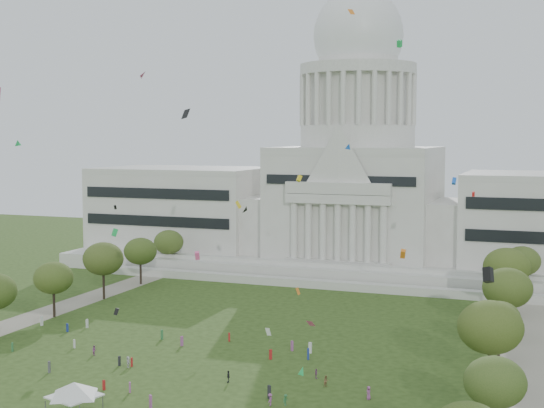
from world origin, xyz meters
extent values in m
plane|color=#2A4214|center=(0.00, 0.00, 0.00)|extent=(400.00, 400.00, 0.00)
cube|color=beige|center=(0.00, 115.00, 2.00)|extent=(160.00, 60.00, 4.00)
cube|color=beige|center=(0.00, 82.00, 1.00)|extent=(130.00, 3.00, 2.00)
cube|color=beige|center=(0.00, 90.00, 2.50)|extent=(140.00, 3.00, 5.00)
cube|color=beige|center=(-55.00, 114.00, 15.00)|extent=(50.00, 34.00, 22.00)
cube|color=beige|center=(-27.00, 112.00, 12.00)|extent=(12.00, 26.00, 16.00)
cube|color=beige|center=(27.00, 112.00, 12.00)|extent=(12.00, 26.00, 16.00)
cube|color=beige|center=(0.00, 114.00, 18.00)|extent=(44.00, 38.00, 28.00)
cube|color=beige|center=(0.00, 94.00, 21.20)|extent=(28.00, 3.00, 2.40)
cube|color=black|center=(-55.00, 96.80, 17.00)|extent=(46.00, 0.40, 11.00)
cylinder|color=beige|center=(0.00, 114.00, 37.40)|extent=(32.00, 32.00, 6.00)
cylinder|color=beige|center=(0.00, 114.00, 47.40)|extent=(28.00, 28.00, 14.00)
cylinder|color=beige|center=(0.00, 114.00, 55.90)|extent=(32.40, 32.40, 3.00)
cylinder|color=beige|center=(0.00, 114.00, 61.40)|extent=(22.00, 22.00, 8.00)
ellipsoid|color=silver|center=(0.00, 114.00, 65.40)|extent=(25.00, 25.00, 26.20)
cube|color=gray|center=(-48.00, 30.00, 0.02)|extent=(8.00, 160.00, 0.04)
cube|color=gray|center=(48.00, 30.00, 0.02)|extent=(8.00, 160.00, 0.04)
ellipsoid|color=#39521E|center=(46.22, -1.75, 7.68)|extent=(7.58, 7.58, 6.20)
cylinder|color=black|center=(44.17, 17.44, 3.10)|extent=(0.56, 0.56, 6.20)
ellipsoid|color=#3C4E18|center=(44.17, 17.44, 9.68)|extent=(9.55, 9.55, 7.82)
cylinder|color=black|center=(-44.09, 33.92, 2.64)|extent=(0.56, 0.56, 5.27)
ellipsoid|color=#3A5019|center=(-44.09, 33.92, 8.23)|extent=(8.12, 8.12, 6.65)
cylinder|color=black|center=(44.40, 34.48, 2.28)|extent=(0.56, 0.56, 4.56)
ellipsoid|color=#36491B|center=(44.40, 34.48, 7.11)|extent=(7.01, 7.01, 5.74)
cylinder|color=black|center=(-44.08, 52.42, 3.02)|extent=(0.56, 0.56, 6.03)
ellipsoid|color=#39481A|center=(-44.08, 52.42, 9.41)|extent=(9.29, 9.29, 7.60)
cylinder|color=black|center=(44.76, 50.04, 2.98)|extent=(0.56, 0.56, 5.97)
ellipsoid|color=#3A4D19|center=(44.76, 50.04, 9.31)|extent=(9.19, 9.19, 7.52)
cylinder|color=black|center=(-45.22, 71.01, 2.70)|extent=(0.56, 0.56, 5.41)
ellipsoid|color=#2F4715|center=(-45.22, 71.01, 8.44)|extent=(8.33, 8.33, 6.81)
cylinder|color=black|center=(43.49, 70.19, 3.19)|extent=(0.56, 0.56, 6.37)
ellipsoid|color=#3F5118|center=(43.49, 70.19, 9.94)|extent=(9.82, 9.82, 8.03)
cylinder|color=black|center=(-46.87, 89.14, 2.66)|extent=(0.56, 0.56, 5.32)
ellipsoid|color=#364C19|center=(-46.87, 89.14, 8.29)|extent=(8.19, 8.19, 6.70)
cylinder|color=black|center=(45.96, 88.13, 2.73)|extent=(0.56, 0.56, 5.47)
ellipsoid|color=#3A4C1C|center=(45.96, 88.13, 8.53)|extent=(8.42, 8.42, 6.89)
cylinder|color=#4C4C4C|center=(-10.17, -8.58, 1.20)|extent=(0.12, 0.12, 2.40)
cylinder|color=#4C4C4C|center=(-4.80, -8.58, 1.20)|extent=(0.12, 0.12, 2.40)
cube|color=white|center=(-7.48, -11.27, 2.49)|extent=(7.17, 7.17, 0.19)
pyramid|color=white|center=(-7.48, -11.27, 3.55)|extent=(10.03, 10.03, 1.92)
imported|color=#994C8C|center=(28.38, 8.21, 0.95)|extent=(0.99, 1.11, 1.91)
imported|color=olive|center=(21.17, 11.31, 0.86)|extent=(0.89, 0.98, 1.71)
imported|color=#994C8C|center=(16.11, 0.92, 0.87)|extent=(0.59, 1.13, 1.73)
imported|color=#26262B|center=(6.64, 8.07, 0.91)|extent=(0.99, 1.22, 1.83)
imported|color=silver|center=(-11.60, 9.29, 0.92)|extent=(1.41, 1.82, 1.84)
imported|color=#994C8C|center=(-20.70, 13.28, 0.84)|extent=(0.96, 0.82, 1.68)
imported|color=#33723F|center=(18.10, 1.77, 0.80)|extent=(0.81, 1.14, 1.59)
imported|color=#994C8C|center=(18.63, 14.52, 0.76)|extent=(0.79, 1.01, 1.52)
cube|color=#994C8C|center=(0.99, -5.70, 0.92)|extent=(0.56, 0.55, 1.84)
cube|color=silver|center=(13.64, 27.24, 0.97)|extent=(0.53, 0.35, 1.94)
cube|color=#33723F|center=(-35.30, 10.17, 0.79)|extent=(0.40, 0.49, 1.59)
cube|color=silver|center=(-32.57, 28.68, 0.87)|extent=(0.35, 0.49, 1.73)
cube|color=#33723F|center=(-14.71, 26.26, 0.90)|extent=(0.56, 0.52, 1.80)
cube|color=navy|center=(-34.36, 24.78, 0.81)|extent=(0.50, 0.42, 1.61)
cube|color=#994C8C|center=(-4.99, -1.18, 0.78)|extent=(0.43, 0.49, 1.56)
cube|color=#994C8C|center=(10.25, 27.50, 0.90)|extent=(0.55, 0.53, 1.79)
cube|color=navy|center=(14.43, 23.64, 0.96)|extent=(0.48, 0.59, 1.92)
cube|color=#26262B|center=(15.01, 3.51, 0.97)|extent=(0.60, 0.58, 1.95)
cube|color=#994C8C|center=(-9.26, 23.65, 0.88)|extent=(0.51, 0.55, 1.77)
cube|color=#4C4C51|center=(-21.88, 2.51, 0.92)|extent=(0.46, 0.56, 1.85)
cube|color=#B21E1E|center=(-9.20, -1.51, 0.74)|extent=(0.45, 0.35, 1.48)
cube|color=#B21E1E|center=(-11.28, 9.86, 0.75)|extent=(0.34, 0.45, 1.50)
cube|color=#B21E1E|center=(8.48, 21.52, 0.84)|extent=(0.51, 0.51, 1.68)
cube|color=#B21E1E|center=(-2.56, 29.40, 0.79)|extent=(0.45, 0.49, 1.58)
cube|color=#26262B|center=(-13.45, 9.59, 0.79)|extent=(0.30, 0.44, 1.59)
cube|color=silver|center=(-26.47, 15.77, 0.76)|extent=(0.48, 0.43, 1.53)
cube|color=silver|center=(-42.00, 27.03, 0.98)|extent=(0.49, 0.60, 1.95)
camera|label=1|loc=(52.02, -94.85, 37.29)|focal=50.00mm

